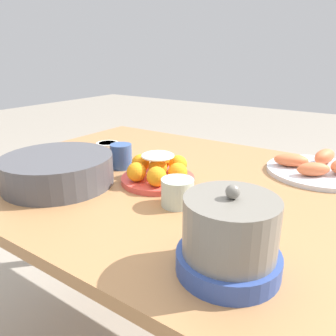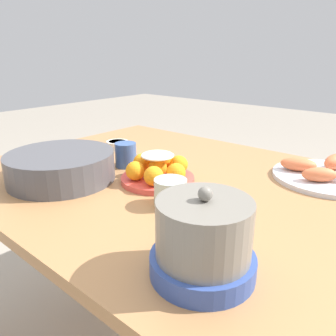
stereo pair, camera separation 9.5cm
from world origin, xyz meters
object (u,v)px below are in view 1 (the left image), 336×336
object	(u,v)px
dining_table	(178,206)
cup_far	(177,192)
cake_plate	(158,171)
seafood_platter	(319,168)
serving_bowl	(58,169)
sauce_bowl	(108,146)
cup_near	(121,156)
warming_pot	(230,237)

from	to	relation	value
dining_table	cup_far	world-z (taller)	cup_far
cake_plate	seafood_platter	distance (m)	0.51
serving_bowl	sauce_bowl	size ratio (longest dim) A/B	3.62
cup_near	cup_far	distance (m)	0.33
seafood_platter	cup_far	bearing A→B (deg)	60.98
sauce_bowl	cake_plate	bearing A→B (deg)	156.59
cup_near	warming_pot	bearing A→B (deg)	149.71
sauce_bowl	seafood_platter	world-z (taller)	seafood_platter
serving_bowl	cup_near	distance (m)	0.22
dining_table	serving_bowl	xyz separation A→B (m)	(0.26, 0.22, 0.14)
sauce_bowl	cup_far	bearing A→B (deg)	152.51
dining_table	cup_near	size ratio (longest dim) A/B	16.40
serving_bowl	seafood_platter	world-z (taller)	serving_bowl
dining_table	cup_near	xyz separation A→B (m)	(0.21, 0.01, 0.13)
cup_near	cup_far	size ratio (longest dim) A/B	0.98
sauce_bowl	dining_table	bearing A→B (deg)	165.00
cake_plate	serving_bowl	bearing A→B (deg)	37.78
serving_bowl	cup_far	distance (m)	0.37
serving_bowl	warming_pot	world-z (taller)	warming_pot
cup_near	dining_table	bearing A→B (deg)	-176.25
sauce_bowl	cup_near	size ratio (longest dim) A/B	1.08
cup_far	warming_pot	bearing A→B (deg)	141.46
dining_table	cup_far	distance (m)	0.21
cup_far	cup_near	bearing A→B (deg)	-23.54
seafood_platter	warming_pot	xyz separation A→B (m)	(0.03, 0.61, 0.05)
cake_plate	cup_far	world-z (taller)	cake_plate
seafood_platter	warming_pot	bearing A→B (deg)	87.07
serving_bowl	cake_plate	bearing A→B (deg)	-142.22
dining_table	cup_near	bearing A→B (deg)	3.75
cake_plate	cup_far	size ratio (longest dim) A/B	2.65
dining_table	sauce_bowl	distance (m)	0.42
dining_table	serving_bowl	distance (m)	0.37
cake_plate	cup_near	distance (m)	0.18
sauce_bowl	cup_near	world-z (taller)	cup_near
sauce_bowl	cup_near	xyz separation A→B (m)	(-0.18, 0.12, 0.02)
sauce_bowl	seafood_platter	xyz separation A→B (m)	(-0.73, -0.19, 0.00)
serving_bowl	warming_pot	xyz separation A→B (m)	(-0.57, 0.09, 0.02)
cup_near	warming_pot	world-z (taller)	warming_pot
serving_bowl	seafood_platter	bearing A→B (deg)	-139.30
cake_plate	cup_near	size ratio (longest dim) A/B	2.70
cake_plate	seafood_platter	world-z (taller)	cake_plate
serving_bowl	seafood_platter	xyz separation A→B (m)	(-0.60, -0.52, -0.03)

